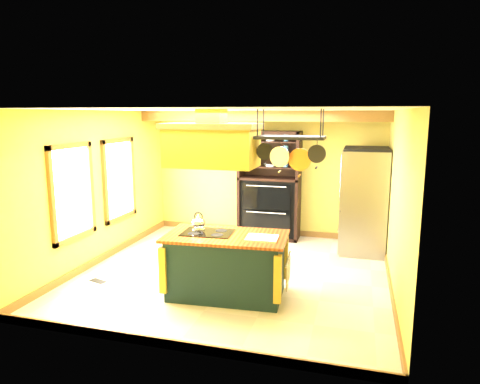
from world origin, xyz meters
The scene contains 15 objects.
floor centered at (0.00, 0.00, 0.00)m, with size 5.00×5.00×0.00m, color beige.
ceiling centered at (0.00, 0.00, 2.70)m, with size 5.00×5.00×0.00m, color white.
wall_back centered at (0.00, 2.50, 1.35)m, with size 5.00×0.02×2.70m, color gold.
wall_front centered at (0.00, -2.50, 1.35)m, with size 5.00×0.02×2.70m, color gold.
wall_left centered at (-2.50, 0.00, 1.35)m, with size 0.02×5.00×2.70m, color gold.
wall_right centered at (2.50, 0.00, 1.35)m, with size 0.02×5.00×2.70m, color gold.
ceiling_beam centered at (0.00, 1.70, 2.59)m, with size 5.00×0.15×0.20m, color #95622E.
window_near centered at (-2.47, -0.80, 1.40)m, with size 0.06×1.06×1.56m.
window_far centered at (-2.47, 0.60, 1.40)m, with size 0.06×1.06×1.56m.
kitchen_island centered at (0.14, -0.90, 0.47)m, with size 1.81×1.08×1.11m.
range_hood centered at (-0.06, -0.90, 2.23)m, with size 1.33×0.75×0.80m.
pot_rack centered at (1.04, -0.90, 2.24)m, with size 0.96×0.45×0.83m.
refrigerator centered at (2.06, 1.78, 0.96)m, with size 0.85×1.01×1.97m.
hutch centered at (0.13, 2.25, 0.88)m, with size 1.29×0.59×2.29m.
floor_register centered at (-2.00, -0.96, 0.01)m, with size 0.28×0.12×0.01m, color black.
Camera 1 is at (1.93, -6.57, 2.64)m, focal length 32.00 mm.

